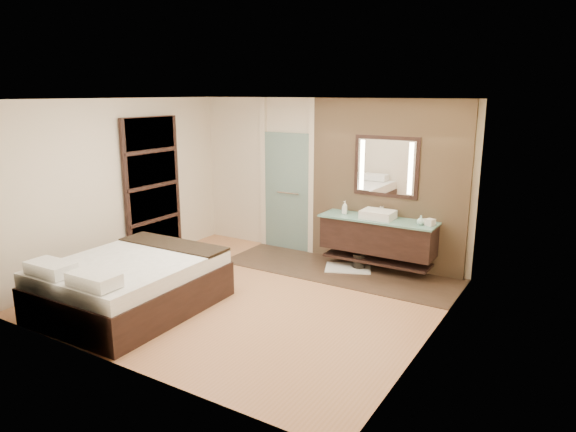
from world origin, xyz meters
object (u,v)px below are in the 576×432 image
Objects in this scene: bed at (131,284)px; waste_bin at (359,261)px; vanity at (378,236)px; mirror_unit at (386,167)px.

bed is 3.58m from waste_bin.
mirror_unit is at bearing 90.00° from vanity.
mirror_unit is 4.18m from bed.
vanity is 3.79m from bed.
vanity is 1.10m from mirror_unit.
mirror_unit reaches higher than waste_bin.
mirror_unit is at bearing 55.32° from bed.
bed is (-2.20, -3.31, -1.30)m from mirror_unit.
vanity is 1.75× the size of mirror_unit.
waste_bin is (-0.27, -0.07, -0.45)m from vanity.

